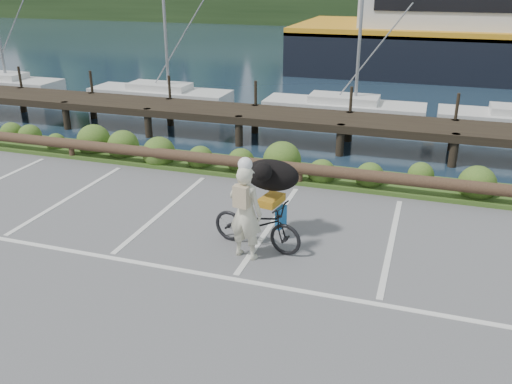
% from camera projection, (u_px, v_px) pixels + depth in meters
% --- Properties ---
extents(ground, '(72.00, 72.00, 0.00)m').
position_uv_depth(ground, '(241.00, 269.00, 10.18)').
color(ground, '#545557').
extents(harbor_backdrop, '(170.00, 160.00, 30.00)m').
position_uv_depth(harbor_backdrop, '(423.00, 11.00, 79.13)').
color(harbor_backdrop, '#172738').
rests_on(harbor_backdrop, ground).
extents(vegetation_strip, '(34.00, 1.60, 0.10)m').
position_uv_depth(vegetation_strip, '(305.00, 174.00, 14.83)').
color(vegetation_strip, '#3D5B21').
rests_on(vegetation_strip, ground).
extents(log_rail, '(32.00, 0.30, 0.60)m').
position_uv_depth(log_rail, '(299.00, 185.00, 14.23)').
color(log_rail, '#443021').
rests_on(log_rail, ground).
extents(bicycle, '(2.04, 1.03, 1.02)m').
position_uv_depth(bicycle, '(257.00, 224.00, 10.81)').
color(bicycle, black).
rests_on(bicycle, ground).
extents(cyclist, '(0.76, 0.57, 1.89)m').
position_uv_depth(cyclist, '(246.00, 212.00, 10.28)').
color(cyclist, beige).
rests_on(cyclist, ground).
extents(dog, '(0.76, 1.22, 0.66)m').
position_uv_depth(dog, '(272.00, 175.00, 11.00)').
color(dog, black).
rests_on(dog, bicycle).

